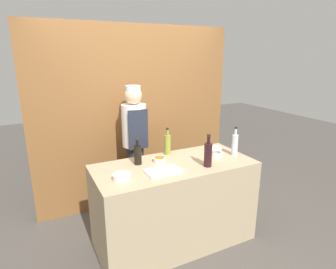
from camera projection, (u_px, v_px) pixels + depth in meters
ground_plane at (174, 240)px, 3.18m from camera, size 14.00×14.00×0.00m
cabinet_wall at (135, 117)px, 3.84m from camera, size 2.74×0.18×2.40m
counter at (174, 204)px, 3.05m from camera, size 1.68×0.76×0.93m
sauce_bowl_purple at (216, 154)px, 3.12m from camera, size 0.14×0.14×0.05m
sauce_bowl_red at (215, 149)px, 3.29m from camera, size 0.17×0.17×0.05m
sauce_bowl_yellow at (122, 176)px, 2.55m from camera, size 0.17×0.17×0.05m
sauce_bowl_orange at (159, 159)px, 2.98m from camera, size 0.13×0.13×0.05m
cutting_board at (163, 171)px, 2.72m from camera, size 0.34×0.22×0.02m
bottle_clear at (235, 144)px, 3.15m from camera, size 0.07×0.07×0.33m
bottle_wine at (208, 154)px, 2.83m from camera, size 0.08×0.08×0.34m
bottle_oil at (168, 144)px, 3.18m from camera, size 0.07×0.07×0.31m
bottle_soy at (138, 154)px, 2.89m from camera, size 0.08×0.08×0.28m
chef_center at (135, 145)px, 3.51m from camera, size 0.30×0.30×1.67m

